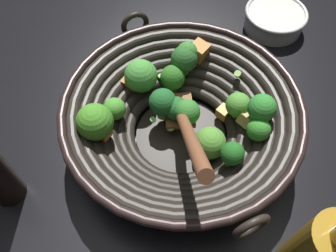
# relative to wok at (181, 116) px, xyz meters

# --- Properties ---
(ground_plane) EXTENTS (4.00, 4.00, 0.00)m
(ground_plane) POSITION_rel_wok_xyz_m (0.00, 0.00, -0.06)
(ground_plane) COLOR black
(wok) EXTENTS (0.38, 0.41, 0.22)m
(wok) POSITION_rel_wok_xyz_m (0.00, 0.00, 0.00)
(wok) COLOR black
(wok) RESTS_ON ground
(prep_bowl) EXTENTS (0.13, 0.13, 0.04)m
(prep_bowl) POSITION_rel_wok_xyz_m (-0.34, -0.08, -0.04)
(prep_bowl) COLOR silver
(prep_bowl) RESTS_ON ground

